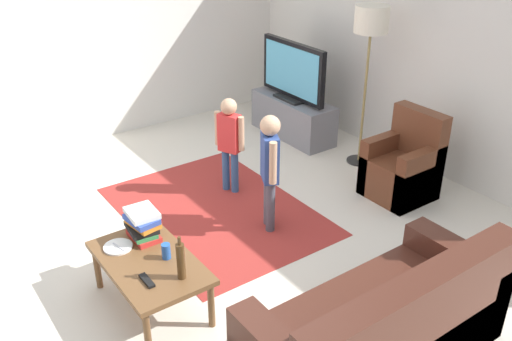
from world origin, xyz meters
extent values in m
plane|color=beige|center=(0.00, 0.00, 0.00)|extent=(7.80, 7.80, 0.00)
cube|color=silver|center=(0.00, 3.00, 1.35)|extent=(6.00, 0.12, 2.70)
cube|color=silver|center=(-3.00, 0.00, 1.35)|extent=(0.12, 6.00, 2.70)
cube|color=#9E2D28|center=(-0.55, 0.50, 0.00)|extent=(2.20, 1.60, 0.01)
cube|color=slate|center=(-1.58, 2.30, 0.25)|extent=(1.20, 0.44, 0.50)
cube|color=black|center=(-1.58, 2.25, 0.10)|extent=(1.10, 0.32, 0.03)
cube|color=black|center=(-1.58, 2.28, 0.52)|extent=(0.44, 0.28, 0.03)
cube|color=black|center=(-1.58, 2.28, 0.87)|extent=(1.10, 0.07, 0.68)
cube|color=#59B2D8|center=(-1.58, 2.24, 0.87)|extent=(1.00, 0.01, 0.58)
cube|color=#472319|center=(1.70, 0.35, 0.21)|extent=(0.80, 1.80, 0.42)
cube|color=#472319|center=(2.00, 0.35, 0.43)|extent=(0.20, 1.80, 0.86)
cube|color=#472319|center=(1.70, 1.15, 0.30)|extent=(0.80, 0.20, 0.60)
cube|color=#B22823|center=(1.85, 0.90, 0.56)|extent=(0.10, 0.32, 0.32)
cube|color=brown|center=(0.28, 2.20, 0.21)|extent=(0.60, 0.60, 0.42)
cube|color=brown|center=(0.28, 2.42, 0.45)|extent=(0.60, 0.16, 0.90)
cube|color=brown|center=(0.04, 2.20, 0.30)|extent=(0.12, 0.60, 0.60)
cube|color=brown|center=(0.52, 2.20, 0.30)|extent=(0.12, 0.60, 0.60)
cylinder|color=#262626|center=(-0.53, 2.45, 0.01)|extent=(0.28, 0.28, 0.02)
cylinder|color=#99844C|center=(-0.53, 2.45, 0.76)|extent=(0.03, 0.03, 1.50)
cylinder|color=silver|center=(-0.53, 2.45, 1.64)|extent=(0.36, 0.36, 0.28)
cylinder|color=#33598C|center=(-0.87, 0.83, 0.23)|extent=(0.08, 0.08, 0.46)
cylinder|color=#33598C|center=(-0.77, 0.88, 0.23)|extent=(0.08, 0.08, 0.46)
cube|color=red|center=(-0.82, 0.86, 0.66)|extent=(0.25, 0.20, 0.39)
sphere|color=tan|center=(-0.82, 0.86, 0.94)|extent=(0.16, 0.16, 0.16)
cylinder|color=tan|center=(-0.95, 0.80, 0.68)|extent=(0.06, 0.06, 0.36)
cylinder|color=tan|center=(-0.69, 0.91, 0.68)|extent=(0.06, 0.06, 0.36)
cylinder|color=#4C4C59|center=(-0.07, 0.79, 0.25)|extent=(0.08, 0.08, 0.51)
cylinder|color=#4C4C59|center=(0.04, 0.73, 0.25)|extent=(0.08, 0.08, 0.51)
cube|color=#2D478C|center=(-0.02, 0.76, 0.72)|extent=(0.27, 0.23, 0.43)
sphere|color=tan|center=(-0.02, 0.76, 1.03)|extent=(0.18, 0.18, 0.18)
cylinder|color=tan|center=(-0.15, 0.83, 0.74)|extent=(0.07, 0.07, 0.39)
cylinder|color=tan|center=(0.12, 0.69, 0.74)|extent=(0.07, 0.07, 0.39)
cube|color=brown|center=(0.35, -0.62, 0.40)|extent=(1.00, 0.60, 0.04)
cylinder|color=brown|center=(-0.10, -0.87, 0.19)|extent=(0.05, 0.05, 0.38)
cylinder|color=brown|center=(0.80, -0.87, 0.19)|extent=(0.05, 0.05, 0.38)
cylinder|color=brown|center=(-0.10, -0.37, 0.19)|extent=(0.05, 0.05, 0.38)
cylinder|color=brown|center=(0.80, -0.37, 0.19)|extent=(0.05, 0.05, 0.38)
cube|color=red|center=(0.07, -0.52, 0.44)|extent=(0.27, 0.18, 0.04)
cube|color=#388C4C|center=(0.06, -0.53, 0.48)|extent=(0.27, 0.19, 0.03)
cube|color=black|center=(0.05, -0.53, 0.51)|extent=(0.28, 0.23, 0.04)
cube|color=orange|center=(0.06, -0.51, 0.55)|extent=(0.29, 0.21, 0.04)
cube|color=#334CA5|center=(0.07, -0.52, 0.59)|extent=(0.29, 0.21, 0.04)
cube|color=white|center=(0.05, -0.51, 0.63)|extent=(0.27, 0.23, 0.04)
cylinder|color=#4C3319|center=(0.67, -0.52, 0.56)|extent=(0.06, 0.06, 0.28)
cylinder|color=#4C3319|center=(0.67, -0.52, 0.73)|extent=(0.02, 0.02, 0.06)
cube|color=black|center=(0.57, -0.74, 0.43)|extent=(0.17, 0.05, 0.02)
cylinder|color=#2659B2|center=(0.40, -0.50, 0.48)|extent=(0.07, 0.07, 0.12)
cylinder|color=white|center=(0.07, -0.74, 0.43)|extent=(0.22, 0.22, 0.02)
cube|color=silver|center=(0.09, -0.74, 0.44)|extent=(0.15, 0.04, 0.01)
camera|label=1|loc=(3.52, -1.91, 2.86)|focal=39.09mm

